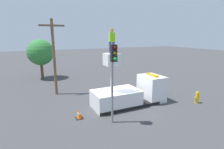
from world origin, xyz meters
TOP-DOWN VIEW (x-y plane):
  - ground_plane at (0.00, 0.00)m, footprint 120.00×120.00m
  - bucket_truck at (0.48, 0.00)m, footprint 6.10×2.31m
  - worker at (-1.17, 0.00)m, footprint 0.40×0.26m
  - traffic_light_pole at (-2.19, -2.36)m, footprint 0.34×0.57m
  - fire_hydrant at (5.64, -2.23)m, footprint 0.53×0.29m
  - traffic_cone_rear at (-3.99, -0.76)m, footprint 0.50×0.50m
  - tree_left_bg at (-5.37, 12.58)m, footprint 3.33×3.33m
  - utility_pole at (-4.64, 5.16)m, footprint 2.20×0.26m

SIDE VIEW (x-z plane):
  - ground_plane at x=0.00m, z-range 0.00..0.00m
  - traffic_cone_rear at x=-3.99m, z-range -0.02..0.64m
  - fire_hydrant at x=5.64m, z-range -0.01..1.00m
  - bucket_truck at x=0.48m, z-range -1.24..3.01m
  - tree_left_bg at x=-5.37m, z-range 0.86..5.95m
  - traffic_light_pole at x=-2.19m, z-range 1.08..6.25m
  - utility_pole at x=-4.64m, z-range 0.31..7.31m
  - worker at x=-1.17m, z-range 4.26..6.00m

